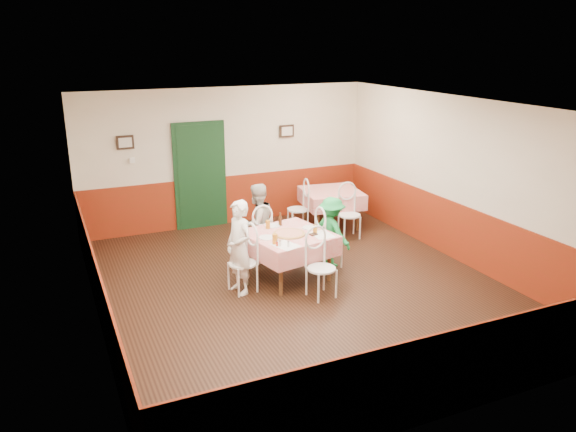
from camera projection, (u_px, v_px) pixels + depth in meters
name	position (u px, v px, depth m)	size (l,w,h in m)	color
floor	(300.00, 286.00, 8.79)	(7.00, 7.00, 0.00)	black
ceiling	(301.00, 105.00, 7.94)	(7.00, 7.00, 0.00)	white
back_wall	(227.00, 157.00, 11.42)	(6.00, 0.10, 2.80)	beige
front_wall	(457.00, 293.00, 5.32)	(6.00, 0.10, 2.80)	beige
left_wall	(89.00, 226.00, 7.21)	(0.10, 7.00, 2.80)	beige
right_wall	(460.00, 180.00, 9.53)	(0.10, 7.00, 2.80)	beige
wainscot_back	(229.00, 200.00, 11.67)	(6.00, 0.03, 1.00)	maroon
wainscot_front	(448.00, 374.00, 5.60)	(6.00, 0.03, 1.00)	maroon
wainscot_left	(98.00, 290.00, 7.49)	(0.03, 7.00, 1.00)	maroon
wainscot_right	(455.00, 231.00, 9.79)	(0.03, 7.00, 1.00)	maroon
door	(200.00, 177.00, 11.25)	(0.96, 0.06, 2.10)	black
picture_left	(125.00, 142.00, 10.46)	(0.32, 0.03, 0.26)	black
picture_right	(287.00, 131.00, 11.74)	(0.32, 0.03, 0.26)	black
thermostat	(132.00, 160.00, 10.61)	(0.10, 0.03, 0.10)	white
main_table	(288.00, 256.00, 8.98)	(1.22, 1.22, 0.77)	red
second_table	(331.00, 209.00, 11.48)	(1.12, 1.12, 0.77)	red
chair_left	(242.00, 264.00, 8.48)	(0.42, 0.42, 0.90)	white
chair_right	(329.00, 241.00, 9.43)	(0.42, 0.42, 0.90)	white
chair_far	(259.00, 237.00, 9.62)	(0.42, 0.42, 0.90)	white
chair_near	(322.00, 269.00, 8.30)	(0.42, 0.42, 0.90)	white
chair_second_a	(298.00, 209.00, 11.17)	(0.42, 0.42, 0.90)	white
chair_second_b	(350.00, 215.00, 10.81)	(0.42, 0.42, 0.90)	white
pizza	(289.00, 233.00, 8.81)	(0.50, 0.50, 0.03)	#B74723
plate_left	(267.00, 237.00, 8.66)	(0.25, 0.25, 0.01)	white
plate_right	(310.00, 228.00, 9.11)	(0.25, 0.25, 0.01)	white
plate_far	(272.00, 226.00, 9.21)	(0.25, 0.25, 0.01)	white
glass_a	(275.00, 239.00, 8.40)	(0.08, 0.08, 0.15)	#BF7219
glass_b	(315.00, 229.00, 8.87)	(0.07, 0.07, 0.12)	#BF7219
glass_c	(268.00, 225.00, 9.07)	(0.07, 0.07, 0.14)	#BF7219
beer_bottle	(280.00, 220.00, 9.21)	(0.06, 0.06, 0.21)	#381C0A
shaker_a	(280.00, 243.00, 8.31)	(0.04, 0.04, 0.09)	silver
shaker_b	(288.00, 244.00, 8.29)	(0.04, 0.04, 0.09)	silver
shaker_c	(277.00, 243.00, 8.31)	(0.04, 0.04, 0.09)	#B23319
menu_left	(285.00, 245.00, 8.36)	(0.30, 0.40, 0.00)	white
menu_right	(322.00, 235.00, 8.81)	(0.30, 0.40, 0.00)	white
wallet	(314.00, 234.00, 8.79)	(0.11, 0.09, 0.02)	black
diner_left	(239.00, 247.00, 8.37)	(0.53, 0.35, 1.45)	gray
diner_far	(257.00, 223.00, 9.58)	(0.67, 0.52, 1.38)	gray
diner_right	(331.00, 232.00, 9.41)	(0.78, 0.45, 1.20)	gray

